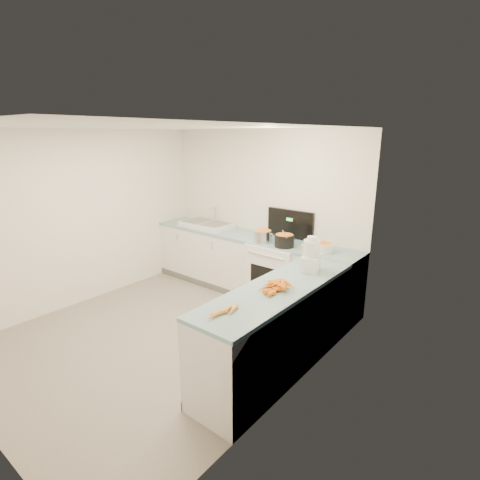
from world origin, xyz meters
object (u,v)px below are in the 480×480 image
Objects in this scene: extract_bottle at (305,246)px; stove at (278,272)px; black_pot at (284,241)px; mixing_bowl at (323,248)px; spice_jar at (303,249)px; sink at (207,224)px; food_processor at (311,256)px; steel_pot at (263,237)px.

stove is at bearing 166.73° from extract_bottle.
black_pot is 2.59× the size of extract_bottle.
spice_jar is at bearing -145.09° from mixing_bowl.
mixing_bowl is at bearing 14.55° from extract_bottle.
sink is 3.26× the size of mixing_bowl.
extract_bottle is 0.80m from food_processor.
mixing_bowl is at bearing 34.91° from spice_jar.
sink is at bearing 161.70° from food_processor.
spice_jar is 0.72m from food_processor.
stove is 0.59m from black_pot.
steel_pot is 1.25m from food_processor.
black_pot is (1.64, -0.18, 0.04)m from sink.
sink is 2.17× the size of food_processor.
spice_jar is 0.20× the size of food_processor.
mixing_bowl is (0.88, 0.11, -0.01)m from steel_pot.
food_processor is (1.09, -0.61, 0.09)m from steel_pot.
mixing_bowl reaches higher than spice_jar.
steel_pot is at bearing 150.91° from food_processor.
food_processor is (0.44, -0.65, 0.12)m from extract_bottle.
stove is at bearing 138.99° from black_pot.
steel_pot is 0.99× the size of mixing_bowl.
sink is 3.24× the size of black_pot.
steel_pot is at bearing -7.85° from sink.
stove is at bearing 175.61° from mixing_bowl.
extract_bottle is at bearing -3.82° from sink.
black_pot is at bearing -41.01° from stove.
mixing_bowl is at bearing -4.39° from stove.
spice_jar is at bearing -3.34° from steel_pot.
mixing_bowl is at bearing 106.49° from food_processor.
extract_bottle is 0.09m from spice_jar.
stove is 0.88m from mixing_bowl.
stove is 13.24× the size of extract_bottle.
extract_bottle is (0.65, 0.05, -0.02)m from steel_pot.
black_pot is at bearing -168.24° from mixing_bowl.
sink is at bearing 173.70° from spice_jar.
steel_pot is at bearing -137.21° from stove.
spice_jar is (0.50, -0.20, 0.51)m from stove.
steel_pot is at bearing 179.60° from black_pot.
extract_bottle is at bearing -165.45° from mixing_bowl.
mixing_bowl is at bearing 11.76° from black_pot.
spice_jar is (1.95, -0.22, 0.00)m from sink.
extract_bottle is at bearing 4.10° from steel_pot.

